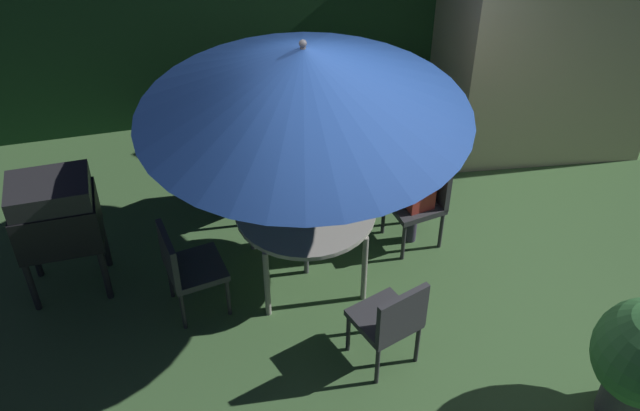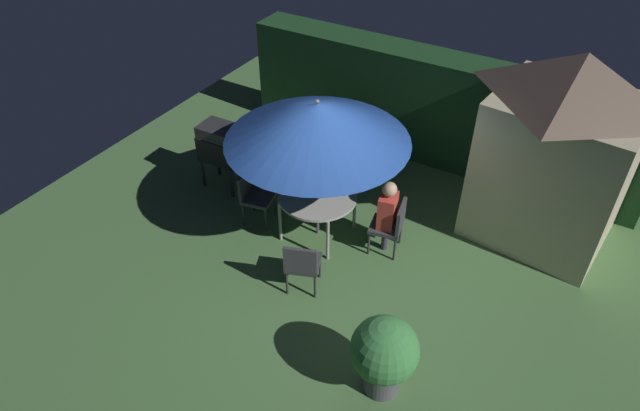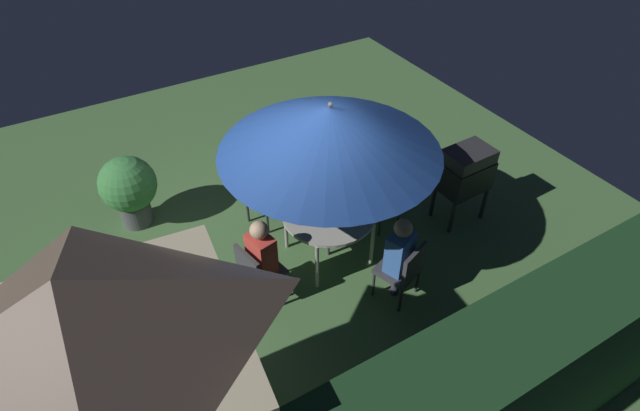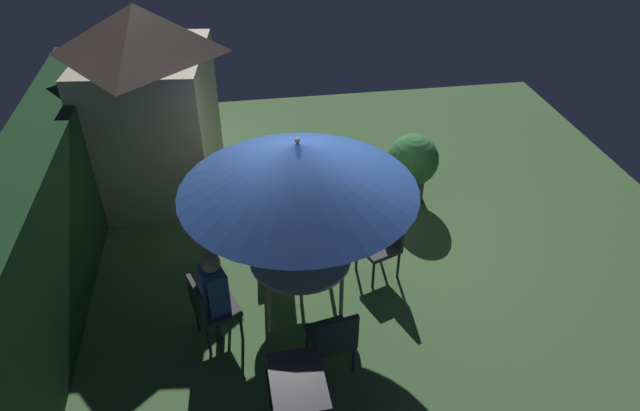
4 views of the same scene
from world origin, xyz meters
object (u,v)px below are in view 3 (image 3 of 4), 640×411
at_px(patio_umbrella, 330,130).
at_px(chair_toward_hedge, 385,193).
at_px(chair_toward_house, 261,190).
at_px(potted_plant_by_shed, 129,188).
at_px(patio_table, 329,216).
at_px(person_in_red, 261,252).
at_px(person_in_blue, 400,250).
at_px(bbq_grill, 465,171).
at_px(chair_near_shed, 257,271).
at_px(chair_far_side, 404,269).

distance_m(patio_umbrella, chair_toward_hedge, 1.87).
relative_size(chair_toward_house, potted_plant_by_shed, 0.81).
bearing_deg(chair_toward_house, patio_table, 110.71).
bearing_deg(person_in_red, patio_table, -168.63).
height_order(patio_umbrella, potted_plant_by_shed, patio_umbrella).
relative_size(potted_plant_by_shed, person_in_red, 0.88).
height_order(chair_toward_hedge, person_in_blue, person_in_blue).
xyz_separation_m(chair_toward_hedge, person_in_red, (2.14, 0.43, 0.26)).
relative_size(bbq_grill, person_in_red, 0.95).
height_order(chair_near_shed, person_in_blue, person_in_blue).
bearing_deg(person_in_blue, chair_toward_house, -69.55).
distance_m(patio_table, chair_toward_house, 1.25).
relative_size(chair_near_shed, person_in_red, 0.71).
relative_size(chair_far_side, chair_toward_house, 1.00).
relative_size(patio_table, chair_far_side, 1.35).
relative_size(bbq_grill, chair_far_side, 1.33).
xyz_separation_m(patio_umbrella, chair_toward_hedge, (-1.07, -0.21, -1.52)).
bearing_deg(patio_table, patio_umbrella, -90.00).
relative_size(chair_toward_hedge, person_in_red, 0.71).
distance_m(chair_far_side, chair_toward_hedge, 1.48).
relative_size(patio_umbrella, chair_toward_house, 2.95).
xyz_separation_m(patio_umbrella, chair_far_side, (-0.41, 1.11, -1.52)).
bearing_deg(potted_plant_by_shed, chair_toward_house, 152.35).
bearing_deg(chair_far_side, bbq_grill, -153.96).
height_order(chair_toward_house, person_in_blue, person_in_blue).
xyz_separation_m(potted_plant_by_shed, person_in_red, (-1.02, 2.24, 0.14)).
xyz_separation_m(chair_toward_hedge, chair_toward_house, (1.51, -0.95, 0.00)).
distance_m(chair_toward_hedge, person_in_blue, 1.44).
bearing_deg(bbq_grill, chair_toward_house, -29.92).
xyz_separation_m(patio_table, chair_toward_hedge, (-1.07, -0.21, -0.19)).
bearing_deg(patio_table, chair_near_shed, 11.37).
bearing_deg(potted_plant_by_shed, person_in_blue, 128.96).
distance_m(potted_plant_by_shed, person_in_red, 2.47).
relative_size(patio_table, chair_toward_house, 1.35).
xyz_separation_m(patio_table, bbq_grill, (-2.08, 0.29, 0.14)).
distance_m(chair_far_side, person_in_blue, 0.28).
relative_size(patio_table, person_in_red, 0.97).
bearing_deg(bbq_grill, chair_toward_hedge, -26.45).
relative_size(chair_far_side, person_in_red, 0.71).
bearing_deg(bbq_grill, patio_table, -7.93).
height_order(chair_far_side, person_in_red, person_in_red).
bearing_deg(patio_table, person_in_blue, 110.14).
bearing_deg(chair_toward_hedge, person_in_red, 11.22).
relative_size(bbq_grill, person_in_blue, 0.95).
xyz_separation_m(chair_toward_hedge, person_in_blue, (0.70, 1.24, 0.26)).
bearing_deg(chair_near_shed, chair_toward_hedge, -168.78).
distance_m(patio_table, chair_far_side, 1.19).
height_order(chair_far_side, chair_toward_house, same).
relative_size(patio_table, patio_umbrella, 0.46).
relative_size(patio_umbrella, potted_plant_by_shed, 2.39).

